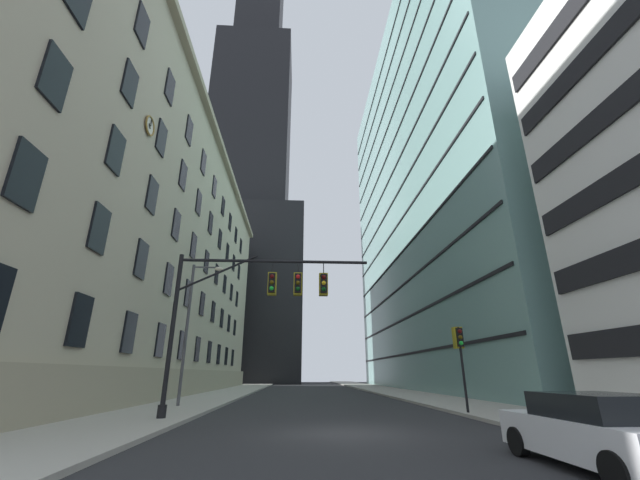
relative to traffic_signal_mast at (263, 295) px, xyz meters
The scene contains 11 objects.
ground_plane 7.10m from the traffic_signal_mast, 45.86° to the right, with size 102.00×160.00×0.10m, color #28282B.
sidewalk_left 8.09m from the traffic_signal_mast, 147.00° to the right, with size 5.00×160.00×0.15m, color #A8A399.
sidewalk_right 13.31m from the traffic_signal_mast, 16.03° to the right, with size 5.00×160.00×0.15m, color #A8A399.
station_building 26.91m from the traffic_signal_mast, 129.05° to the left, with size 17.59×58.64×26.72m.
dark_skyscraper 84.44m from the traffic_signal_mast, 99.63° to the left, with size 28.21×28.21×183.75m.
glass_office_midrise 42.85m from the traffic_signal_mast, 51.56° to the left, with size 17.94×52.58×52.59m.
traffic_signal_mast is the anchor object (origin of this frame).
traffic_light_near_right 9.98m from the traffic_signal_mast, ahead, with size 0.40×0.63×3.92m.
street_lamppost 7.91m from the traffic_signal_mast, 127.31° to the left, with size 1.96×0.32×8.24m.
fire_hydrant 12.98m from the traffic_signal_mast, 12.58° to the right, with size 0.42×0.26×0.85m.
parked_car 12.74m from the traffic_signal_mast, 48.40° to the right, with size 2.04×4.28×1.47m.
Camera 1 is at (-1.61, -13.84, 1.86)m, focal length 21.14 mm.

